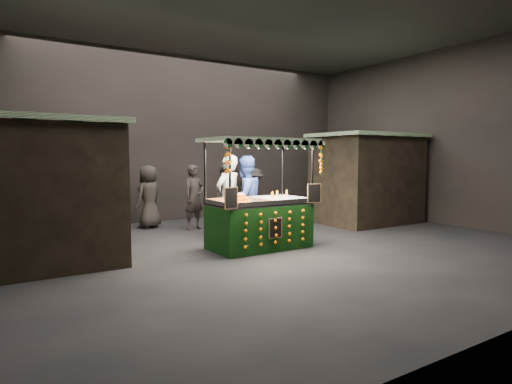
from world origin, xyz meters
TOP-DOWN VIEW (x-y plane):
  - ground at (0.00, 0.00)m, footprint 12.00×12.00m
  - market_hall at (0.00, 0.00)m, footprint 12.10×10.10m
  - neighbour_stall_left at (-4.40, 1.00)m, footprint 3.00×2.20m
  - neighbour_stall_right at (4.40, 1.50)m, footprint 3.00×2.20m
  - juice_stall at (-0.23, 0.13)m, footprint 2.39×1.40m
  - vendor_grey at (-0.41, 1.20)m, footprint 0.83×0.68m
  - vendor_blue at (-0.00, 1.14)m, footprint 1.05×0.87m
  - shopper_0 at (-0.39, 3.11)m, footprint 0.72×0.57m
  - shopper_1 at (-0.09, 1.80)m, footprint 0.93×0.77m
  - shopper_2 at (1.02, 3.37)m, footprint 1.06×0.94m
  - shopper_3 at (1.43, 2.97)m, footprint 1.17×1.14m
  - shopper_4 at (-1.34, 3.97)m, footprint 0.99×0.88m

SIDE VIEW (x-z plane):
  - ground at x=0.00m, z-range 0.00..0.00m
  - juice_stall at x=-0.23m, z-range -0.44..1.87m
  - shopper_3 at x=1.43m, z-range 0.00..1.61m
  - shopper_4 at x=-1.34m, z-range 0.00..1.70m
  - shopper_2 at x=1.02m, z-range 0.00..1.71m
  - shopper_0 at x=-0.39m, z-range 0.00..1.73m
  - shopper_1 at x=-0.09m, z-range 0.00..1.75m
  - vendor_blue at x=0.00m, z-range 0.00..1.96m
  - vendor_grey at x=-0.41m, z-range 0.00..1.98m
  - neighbour_stall_left at x=-4.40m, z-range 0.01..2.61m
  - neighbour_stall_right at x=4.40m, z-range 0.01..2.61m
  - market_hall at x=0.00m, z-range 0.86..5.91m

